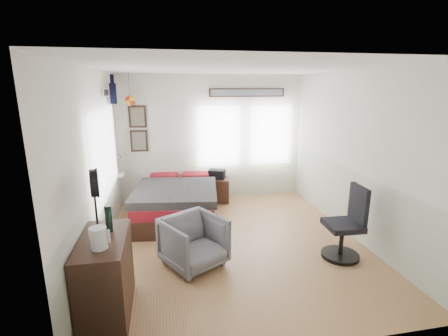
# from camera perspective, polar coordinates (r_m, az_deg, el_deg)

# --- Properties ---
(ground_plane) EXTENTS (4.00, 4.50, 0.01)m
(ground_plane) POSITION_cam_1_polar(r_m,az_deg,el_deg) (5.37, 1.90, -13.03)
(ground_plane) COLOR olive
(room_shell) EXTENTS (4.02, 4.52, 2.71)m
(room_shell) POSITION_cam_1_polar(r_m,az_deg,el_deg) (5.01, 0.71, 4.54)
(room_shell) COLOR beige
(room_shell) RESTS_ON ground_plane
(wall_decor) EXTENTS (3.55, 1.32, 1.44)m
(wall_decor) POSITION_cam_1_polar(r_m,az_deg,el_deg) (6.62, -11.34, 10.88)
(wall_decor) COLOR black
(wall_decor) RESTS_ON room_shell
(bed) EXTENTS (1.69, 2.21, 0.65)m
(bed) POSITION_cam_1_polar(r_m,az_deg,el_deg) (6.27, -8.25, -5.86)
(bed) COLOR #371E13
(bed) RESTS_ON ground_plane
(dresser) EXTENTS (0.48, 1.00, 0.90)m
(dresser) POSITION_cam_1_polar(r_m,az_deg,el_deg) (3.92, -20.04, -17.49)
(dresser) COLOR #371E13
(dresser) RESTS_ON ground_plane
(armchair) EXTENTS (1.04, 1.05, 0.70)m
(armchair) POSITION_cam_1_polar(r_m,az_deg,el_deg) (4.64, -5.34, -12.80)
(armchair) COLOR #5A5A62
(armchair) RESTS_ON ground_plane
(nightstand) EXTENTS (0.58, 0.50, 0.52)m
(nightstand) POSITION_cam_1_polar(r_m,az_deg,el_deg) (7.07, -1.25, -3.89)
(nightstand) COLOR #371E13
(nightstand) RESTS_ON ground_plane
(task_chair) EXTENTS (0.54, 0.54, 1.09)m
(task_chair) POSITION_cam_1_polar(r_m,az_deg,el_deg) (5.10, 20.73, -9.98)
(task_chair) COLOR black
(task_chair) RESTS_ON ground_plane
(kettle) EXTENTS (0.19, 0.17, 0.22)m
(kettle) POSITION_cam_1_polar(r_m,az_deg,el_deg) (3.47, -21.20, -11.41)
(kettle) COLOR silver
(kettle) RESTS_ON dresser
(bottle) EXTENTS (0.07, 0.07, 0.30)m
(bottle) POSITION_cam_1_polar(r_m,az_deg,el_deg) (3.80, -19.62, -8.38)
(bottle) COLOR black
(bottle) RESTS_ON dresser
(stand_fan) EXTENTS (0.13, 0.31, 0.75)m
(stand_fan) POSITION_cam_1_polar(r_m,az_deg,el_deg) (3.56, -21.81, -2.69)
(stand_fan) COLOR black
(stand_fan) RESTS_ON dresser
(black_bag) EXTENTS (0.40, 0.33, 0.20)m
(black_bag) POSITION_cam_1_polar(r_m,az_deg,el_deg) (6.96, -1.27, -1.09)
(black_bag) COLOR black
(black_bag) RESTS_ON nightstand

